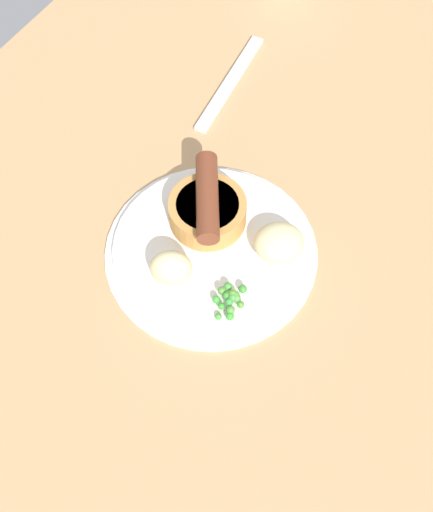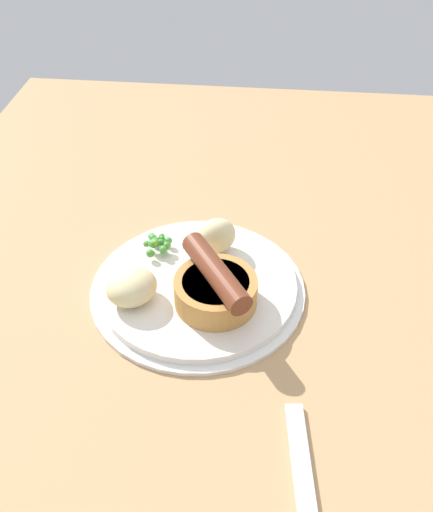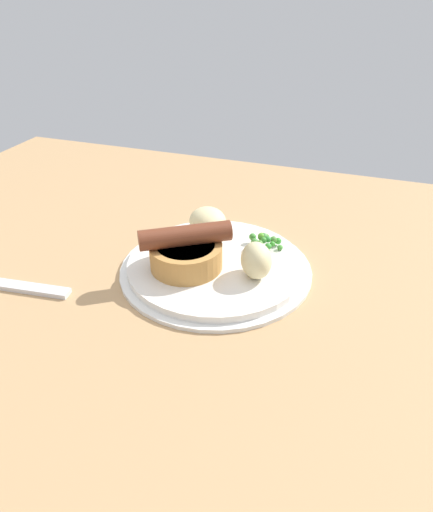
{
  "view_description": "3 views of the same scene",
  "coord_description": "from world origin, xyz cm",
  "px_view_note": "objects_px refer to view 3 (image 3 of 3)",
  "views": [
    {
      "loc": [
        36.47,
        23.7,
        71.37
      ],
      "look_at": [
        3.38,
        3.16,
        6.14
      ],
      "focal_mm": 50.0,
      "sensor_mm": 36.0,
      "label": 1
    },
    {
      "loc": [
        -43.23,
        -5.25,
        47.55
      ],
      "look_at": [
        2.94,
        -0.46,
        7.33
      ],
      "focal_mm": 40.0,
      "sensor_mm": 36.0,
      "label": 2
    },
    {
      "loc": [
        17.6,
        -43.36,
        34.71
      ],
      "look_at": [
        2.27,
        0.64,
        5.73
      ],
      "focal_mm": 32.0,
      "sensor_mm": 36.0,
      "label": 3
    }
  ],
  "objects_px": {
    "dinner_plate": "(216,267)",
    "pea_pile": "(264,239)",
    "sausage_pudding": "(186,251)",
    "potato_chunk_1": "(255,262)",
    "potato_chunk_0": "(208,221)"
  },
  "relations": [
    {
      "from": "dinner_plate",
      "to": "sausage_pudding",
      "type": "xyz_separation_m",
      "value": [
        -0.03,
        -0.02,
        0.03
      ]
    },
    {
      "from": "sausage_pudding",
      "to": "potato_chunk_0",
      "type": "height_order",
      "value": "sausage_pudding"
    },
    {
      "from": "dinner_plate",
      "to": "pea_pile",
      "type": "height_order",
      "value": "pea_pile"
    },
    {
      "from": "sausage_pudding",
      "to": "potato_chunk_1",
      "type": "xyz_separation_m",
      "value": [
        0.08,
        0.0,
        -0.0
      ]
    },
    {
      "from": "potato_chunk_0",
      "to": "dinner_plate",
      "type": "bearing_deg",
      "value": -62.06
    },
    {
      "from": "pea_pile",
      "to": "potato_chunk_1",
      "type": "xyz_separation_m",
      "value": [
        0.01,
        -0.07,
        0.01
      ]
    },
    {
      "from": "dinner_plate",
      "to": "sausage_pudding",
      "type": "bearing_deg",
      "value": -142.05
    },
    {
      "from": "sausage_pudding",
      "to": "potato_chunk_0",
      "type": "distance_m",
      "value": 0.09
    },
    {
      "from": "potato_chunk_0",
      "to": "potato_chunk_1",
      "type": "relative_size",
      "value": 1.2
    },
    {
      "from": "potato_chunk_1",
      "to": "sausage_pudding",
      "type": "bearing_deg",
      "value": -177.12
    },
    {
      "from": "sausage_pudding",
      "to": "potato_chunk_1",
      "type": "bearing_deg",
      "value": -30.38
    },
    {
      "from": "dinner_plate",
      "to": "potato_chunk_1",
      "type": "distance_m",
      "value": 0.07
    },
    {
      "from": "potato_chunk_1",
      "to": "dinner_plate",
      "type": "bearing_deg",
      "value": 160.99
    },
    {
      "from": "potato_chunk_0",
      "to": "potato_chunk_1",
      "type": "distance_m",
      "value": 0.12
    },
    {
      "from": "potato_chunk_0",
      "to": "pea_pile",
      "type": "bearing_deg",
      "value": -7.66
    }
  ]
}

